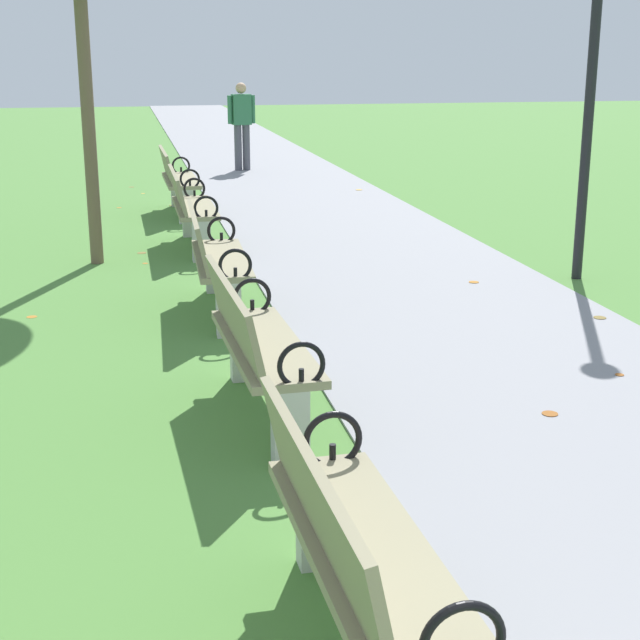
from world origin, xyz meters
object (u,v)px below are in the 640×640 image
Objects in this scene: pedestrian_walking at (242,122)px; park_bench_5 at (190,207)px; park_bench_6 at (177,180)px; park_bench_2 at (354,550)px; park_bench_3 at (256,345)px; park_bench_4 at (215,259)px; lamp_post at (594,41)px.

park_bench_5 is at bearing -101.88° from pedestrian_walking.
park_bench_2 is at bearing -90.00° from park_bench_6.
pedestrian_walking is (1.51, 12.60, 0.44)m from park_bench_3.
park_bench_4 is (0.00, 5.11, 0.00)m from park_bench_2.
park_bench_2 is 1.01× the size of park_bench_5.
pedestrian_walking is (1.51, 4.74, 0.44)m from park_bench_6.
park_bench_3 and park_bench_5 have the same top height.
pedestrian_walking reaches higher than park_bench_2.
pedestrian_walking reaches higher than park_bench_5.
lamp_post reaches higher than park_bench_5.
park_bench_3 is at bearing -90.00° from park_bench_4.
park_bench_2 is 15.24m from pedestrian_walking.
lamp_post reaches higher than pedestrian_walking.
park_bench_5 is at bearing 148.10° from lamp_post.
park_bench_6 is (0.00, 2.43, 0.00)m from park_bench_5.
lamp_post is at bearing 40.10° from park_bench_3.
park_bench_3 is at bearing 90.00° from park_bench_2.
park_bench_5 is 1.00× the size of park_bench_6.
park_bench_3 is at bearing -139.90° from lamp_post.
park_bench_6 is at bearing 128.03° from lamp_post.
park_bench_4 is 1.01× the size of park_bench_6.
pedestrian_walking is at bearing 78.12° from park_bench_5.
park_bench_3 is 1.01× the size of park_bench_6.
park_bench_5 is at bearing 90.00° from park_bench_2.
park_bench_5 is 0.46× the size of lamp_post.
park_bench_3 is 12.70m from pedestrian_walking.
park_bench_4 is 1.00× the size of pedestrian_walking.
pedestrian_walking is at bearing 72.34° from park_bench_6.
park_bench_2 and park_bench_4 have the same top height.
lamp_post is (3.71, 0.57, 1.82)m from park_bench_4.
park_bench_2 is at bearing -95.68° from pedestrian_walking.
park_bench_5 is at bearing 90.00° from park_bench_3.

